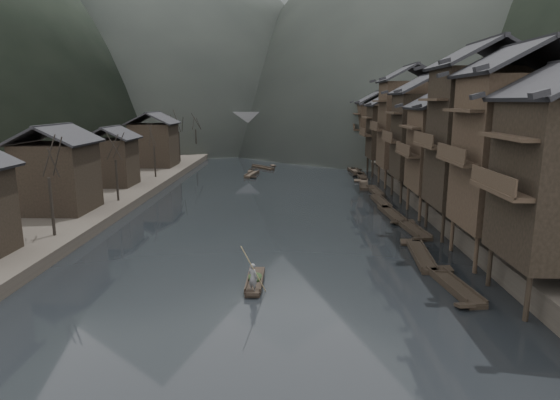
{
  "coord_description": "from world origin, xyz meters",
  "views": [
    {
      "loc": [
        1.81,
        -33.55,
        11.38
      ],
      "look_at": [
        0.77,
        8.21,
        2.5
      ],
      "focal_mm": 30.0,
      "sensor_mm": 36.0,
      "label": 1
    }
  ],
  "objects": [
    {
      "name": "water",
      "position": [
        0.0,
        0.0,
        0.0
      ],
      "size": [
        300.0,
        300.0,
        0.0
      ],
      "primitive_type": "plane",
      "color": "black",
      "rests_on": "ground"
    },
    {
      "name": "right_bank",
      "position": [
        35.0,
        40.0,
        0.9
      ],
      "size": [
        40.0,
        200.0,
        1.8
      ],
      "primitive_type": "cube",
      "color": "#2D2823",
      "rests_on": "ground"
    },
    {
      "name": "left_bank",
      "position": [
        -35.0,
        40.0,
        0.6
      ],
      "size": [
        40.0,
        200.0,
        1.2
      ],
      "primitive_type": "cube",
      "color": "#2D2823",
      "rests_on": "ground"
    },
    {
      "name": "stilt_houses",
      "position": [
        17.28,
        18.51,
        9.07
      ],
      "size": [
        9.0,
        67.6,
        16.39
      ],
      "color": "black",
      "rests_on": "ground"
    },
    {
      "name": "left_houses",
      "position": [
        -20.5,
        20.12,
        5.66
      ],
      "size": [
        8.1,
        53.2,
        8.73
      ],
      "color": "black",
      "rests_on": "left_bank"
    },
    {
      "name": "bare_trees",
      "position": [
        -17.0,
        28.72,
        6.17
      ],
      "size": [
        3.71,
        72.18,
        7.41
      ],
      "color": "black",
      "rests_on": "left_bank"
    },
    {
      "name": "moored_sampans",
      "position": [
        12.11,
        24.22,
        0.2
      ],
      "size": [
        3.05,
        66.1,
        0.47
      ],
      "color": "black",
      "rests_on": "water"
    },
    {
      "name": "midriver_boats",
      "position": [
        -0.82,
        45.87,
        0.2
      ],
      "size": [
        13.37,
        22.3,
        0.45
      ],
      "color": "black",
      "rests_on": "water"
    },
    {
      "name": "stone_bridge",
      "position": [
        -0.0,
        72.0,
        5.11
      ],
      "size": [
        40.0,
        6.0,
        9.0
      ],
      "color": "#4C4C4F",
      "rests_on": "ground"
    },
    {
      "name": "hero_sampan",
      "position": [
        -0.46,
        -5.79,
        0.2
      ],
      "size": [
        0.96,
        4.51,
        0.43
      ],
      "color": "black",
      "rests_on": "water"
    },
    {
      "name": "cargo_heap",
      "position": [
        -0.46,
        -5.58,
        0.73
      ],
      "size": [
        0.99,
        1.3,
        0.6
      ],
      "primitive_type": "ellipsoid",
      "color": "black",
      "rests_on": "hero_sampan"
    },
    {
      "name": "boatman",
      "position": [
        -0.46,
        -7.37,
        1.31
      ],
      "size": [
        0.77,
        0.73,
        1.77
      ],
      "primitive_type": "imported",
      "rotation": [
        0.0,
        0.0,
        2.5
      ],
      "color": "#575759",
      "rests_on": "hero_sampan"
    },
    {
      "name": "bamboo_pole",
      "position": [
        -0.26,
        -7.37,
        4.18
      ],
      "size": [
        1.65,
        1.68,
        3.96
      ],
      "primitive_type": "cylinder",
      "rotation": [
        0.52,
        0.0,
        -0.78
      ],
      "color": "#8C7A51",
      "rests_on": "boatman"
    }
  ]
}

